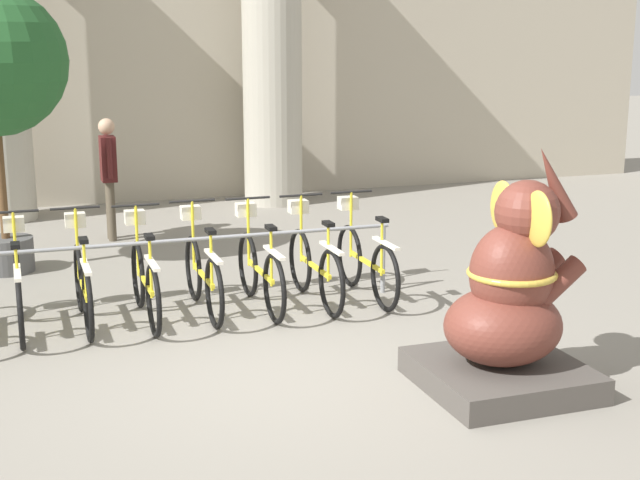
% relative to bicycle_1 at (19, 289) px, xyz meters
% --- Properties ---
extents(ground_plane, '(60.00, 60.00, 0.00)m').
position_rel_bicycle_1_xyz_m(ground_plane, '(2.03, -1.86, -0.42)').
color(ground_plane, gray).
extents(building_facade, '(20.00, 0.20, 6.00)m').
position_rel_bicycle_1_xyz_m(building_facade, '(2.03, 6.74, 2.58)').
color(building_facade, '#B2A893').
rests_on(building_facade, ground_plane).
extents(column_right, '(1.22, 1.22, 5.16)m').
position_rel_bicycle_1_xyz_m(column_right, '(4.19, 5.74, 2.20)').
color(column_right, '#ADA899').
rests_on(column_right, ground_plane).
extents(bike_rack, '(4.71, 0.05, 0.77)m').
position_rel_bicycle_1_xyz_m(bike_rack, '(1.47, 0.09, 0.21)').
color(bike_rack, gray).
rests_on(bike_rack, ground_plane).
extents(bicycle_1, '(0.48, 1.70, 1.09)m').
position_rel_bicycle_1_xyz_m(bicycle_1, '(0.00, 0.00, 0.00)').
color(bicycle_1, black).
rests_on(bicycle_1, ground_plane).
extents(bicycle_2, '(0.48, 1.70, 1.09)m').
position_rel_bicycle_1_xyz_m(bicycle_2, '(0.59, 0.01, 0.00)').
color(bicycle_2, black).
rests_on(bicycle_2, ground_plane).
extents(bicycle_3, '(0.48, 1.70, 1.09)m').
position_rel_bicycle_1_xyz_m(bicycle_3, '(1.17, -0.04, 0.00)').
color(bicycle_3, black).
rests_on(bicycle_3, ground_plane).
extents(bicycle_4, '(0.48, 1.70, 1.09)m').
position_rel_bicycle_1_xyz_m(bicycle_4, '(1.76, 0.01, 0.00)').
color(bicycle_4, black).
rests_on(bicycle_4, ground_plane).
extents(bicycle_5, '(0.48, 1.70, 1.09)m').
position_rel_bicycle_1_xyz_m(bicycle_5, '(2.35, -0.02, 0.00)').
color(bicycle_5, black).
rests_on(bicycle_5, ground_plane).
extents(bicycle_6, '(0.48, 1.70, 1.09)m').
position_rel_bicycle_1_xyz_m(bicycle_6, '(2.94, -0.03, 0.00)').
color(bicycle_6, black).
rests_on(bicycle_6, ground_plane).
extents(bicycle_7, '(0.48, 1.70, 1.09)m').
position_rel_bicycle_1_xyz_m(bicycle_7, '(3.52, -0.01, 0.00)').
color(bicycle_7, black).
rests_on(bicycle_7, ground_plane).
extents(elephant_statue, '(1.23, 1.23, 1.95)m').
position_rel_bicycle_1_xyz_m(elephant_statue, '(3.62, -2.75, 0.23)').
color(elephant_statue, '#4C4742').
rests_on(elephant_statue, ground_plane).
extents(person_pedestrian, '(0.22, 0.47, 1.68)m').
position_rel_bicycle_1_xyz_m(person_pedestrian, '(1.27, 3.76, 0.59)').
color(person_pedestrian, brown).
rests_on(person_pedestrian, ground_plane).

